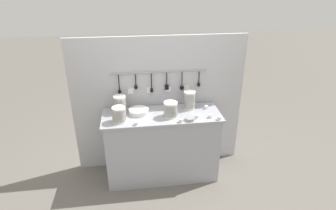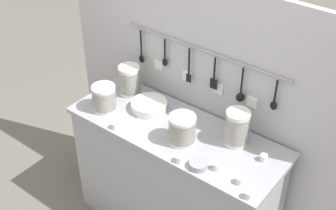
{
  "view_description": "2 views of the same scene",
  "coord_description": "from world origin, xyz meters",
  "px_view_note": "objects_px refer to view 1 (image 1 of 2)",
  "views": [
    {
      "loc": [
        -0.34,
        -3.1,
        2.52
      ],
      "look_at": [
        0.07,
        -0.04,
        1.06
      ],
      "focal_mm": 30.0,
      "sensor_mm": 36.0,
      "label": 1
    },
    {
      "loc": [
        1.41,
        -1.91,
        2.81
      ],
      "look_at": [
        -0.06,
        -0.01,
        1.1
      ],
      "focal_mm": 50.0,
      "sensor_mm": 36.0,
      "label": 2
    }
  ],
  "objects_px": {
    "bowl_stack_wide_centre": "(189,100)",
    "cup_by_caddy": "(181,121)",
    "plate_stack": "(139,111)",
    "cup_back_right": "(210,116)",
    "cup_front_left": "(197,116)",
    "bowl_stack_short_front": "(171,109)",
    "cup_front_right": "(206,107)",
    "steel_mixing_bowl": "(190,119)",
    "bowl_stack_nested_right": "(119,115)",
    "cup_centre": "(219,118)",
    "cup_mid_row": "(136,123)",
    "bowl_stack_tall_left": "(120,104)"
  },
  "relations": [
    {
      "from": "cup_front_left",
      "to": "cup_by_caddy",
      "type": "bearing_deg",
      "value": -158.65
    },
    {
      "from": "bowl_stack_nested_right",
      "to": "cup_back_right",
      "type": "bearing_deg",
      "value": -2.54
    },
    {
      "from": "bowl_stack_wide_centre",
      "to": "cup_centre",
      "type": "height_order",
      "value": "bowl_stack_wide_centre"
    },
    {
      "from": "plate_stack",
      "to": "cup_front_right",
      "type": "distance_m",
      "value": 0.87
    },
    {
      "from": "cup_by_caddy",
      "to": "cup_front_left",
      "type": "distance_m",
      "value": 0.23
    },
    {
      "from": "bowl_stack_short_front",
      "to": "cup_front_left",
      "type": "bearing_deg",
      "value": -14.5
    },
    {
      "from": "bowl_stack_nested_right",
      "to": "cup_front_left",
      "type": "bearing_deg",
      "value": -2.01
    },
    {
      "from": "steel_mixing_bowl",
      "to": "bowl_stack_nested_right",
      "type": "bearing_deg",
      "value": 174.32
    },
    {
      "from": "plate_stack",
      "to": "cup_back_right",
      "type": "relative_size",
      "value": 5.46
    },
    {
      "from": "bowl_stack_tall_left",
      "to": "bowl_stack_wide_centre",
      "type": "height_order",
      "value": "bowl_stack_wide_centre"
    },
    {
      "from": "bowl_stack_tall_left",
      "to": "cup_mid_row",
      "type": "xyz_separation_m",
      "value": [
        0.19,
        -0.36,
        -0.09
      ]
    },
    {
      "from": "cup_mid_row",
      "to": "cup_back_right",
      "type": "height_order",
      "value": "same"
    },
    {
      "from": "plate_stack",
      "to": "steel_mixing_bowl",
      "type": "distance_m",
      "value": 0.66
    },
    {
      "from": "bowl_stack_short_front",
      "to": "bowl_stack_tall_left",
      "type": "bearing_deg",
      "value": 161.44
    },
    {
      "from": "cup_by_caddy",
      "to": "cup_front_right",
      "type": "bearing_deg",
      "value": 39.07
    },
    {
      "from": "cup_front_left",
      "to": "cup_back_right",
      "type": "distance_m",
      "value": 0.17
    },
    {
      "from": "cup_centre",
      "to": "cup_front_left",
      "type": "distance_m",
      "value": 0.27
    },
    {
      "from": "bowl_stack_nested_right",
      "to": "plate_stack",
      "type": "relative_size",
      "value": 0.75
    },
    {
      "from": "steel_mixing_bowl",
      "to": "bowl_stack_tall_left",
      "type": "bearing_deg",
      "value": 157.88
    },
    {
      "from": "bowl_stack_wide_centre",
      "to": "cup_by_caddy",
      "type": "height_order",
      "value": "bowl_stack_wide_centre"
    },
    {
      "from": "cup_front_left",
      "to": "cup_centre",
      "type": "bearing_deg",
      "value": -17.86
    },
    {
      "from": "bowl_stack_nested_right",
      "to": "cup_front_left",
      "type": "height_order",
      "value": "bowl_stack_nested_right"
    },
    {
      "from": "cup_mid_row",
      "to": "bowl_stack_tall_left",
      "type": "bearing_deg",
      "value": 117.42
    },
    {
      "from": "bowl_stack_wide_centre",
      "to": "cup_by_caddy",
      "type": "distance_m",
      "value": 0.41
    },
    {
      "from": "plate_stack",
      "to": "cup_centre",
      "type": "xyz_separation_m",
      "value": [
        0.95,
        -0.3,
        -0.01
      ]
    },
    {
      "from": "cup_centre",
      "to": "cup_back_right",
      "type": "relative_size",
      "value": 1.0
    },
    {
      "from": "cup_by_caddy",
      "to": "cup_back_right",
      "type": "xyz_separation_m",
      "value": [
        0.38,
        0.07,
        0.0
      ]
    },
    {
      "from": "bowl_stack_tall_left",
      "to": "bowl_stack_nested_right",
      "type": "height_order",
      "value": "bowl_stack_tall_left"
    },
    {
      "from": "cup_mid_row",
      "to": "cup_by_caddy",
      "type": "bearing_deg",
      "value": -0.45
    },
    {
      "from": "bowl_stack_short_front",
      "to": "steel_mixing_bowl",
      "type": "distance_m",
      "value": 0.26
    },
    {
      "from": "cup_mid_row",
      "to": "cup_front_left",
      "type": "relative_size",
      "value": 1.0
    },
    {
      "from": "steel_mixing_bowl",
      "to": "cup_back_right",
      "type": "distance_m",
      "value": 0.26
    },
    {
      "from": "bowl_stack_tall_left",
      "to": "bowl_stack_short_front",
      "type": "xyz_separation_m",
      "value": [
        0.61,
        -0.21,
        -0.01
      ]
    },
    {
      "from": "cup_mid_row",
      "to": "cup_front_right",
      "type": "bearing_deg",
      "value": 18.93
    },
    {
      "from": "steel_mixing_bowl",
      "to": "cup_by_caddy",
      "type": "xyz_separation_m",
      "value": [
        -0.12,
        -0.03,
        0.0
      ]
    },
    {
      "from": "bowl_stack_short_front",
      "to": "cup_centre",
      "type": "distance_m",
      "value": 0.6
    },
    {
      "from": "bowl_stack_wide_centre",
      "to": "bowl_stack_short_front",
      "type": "bearing_deg",
      "value": -144.8
    },
    {
      "from": "bowl_stack_short_front",
      "to": "cup_front_left",
      "type": "xyz_separation_m",
      "value": [
        0.31,
        -0.08,
        -0.07
      ]
    },
    {
      "from": "bowl_stack_short_front",
      "to": "cup_mid_row",
      "type": "relative_size",
      "value": 4.22
    },
    {
      "from": "cup_front_left",
      "to": "cup_back_right",
      "type": "xyz_separation_m",
      "value": [
        0.16,
        -0.02,
        0.0
      ]
    },
    {
      "from": "bowl_stack_short_front",
      "to": "cup_front_right",
      "type": "bearing_deg",
      "value": 17.45
    },
    {
      "from": "bowl_stack_wide_centre",
      "to": "cup_centre",
      "type": "xyz_separation_m",
      "value": [
        0.3,
        -0.36,
        -0.1
      ]
    },
    {
      "from": "bowl_stack_wide_centre",
      "to": "cup_by_caddy",
      "type": "bearing_deg",
      "value": -116.08
    },
    {
      "from": "cup_by_caddy",
      "to": "cup_mid_row",
      "type": "relative_size",
      "value": 1.0
    },
    {
      "from": "cup_centre",
      "to": "cup_front_right",
      "type": "relative_size",
      "value": 1.0
    },
    {
      "from": "plate_stack",
      "to": "cup_front_right",
      "type": "xyz_separation_m",
      "value": [
        0.87,
        0.01,
        -0.01
      ]
    },
    {
      "from": "cup_front_left",
      "to": "bowl_stack_nested_right",
      "type": "bearing_deg",
      "value": 177.99
    },
    {
      "from": "bowl_stack_short_front",
      "to": "cup_by_caddy",
      "type": "relative_size",
      "value": 4.22
    },
    {
      "from": "cup_centre",
      "to": "cup_mid_row",
      "type": "bearing_deg",
      "value": 179.76
    },
    {
      "from": "bowl_stack_wide_centre",
      "to": "bowl_stack_nested_right",
      "type": "distance_m",
      "value": 0.92
    }
  ]
}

